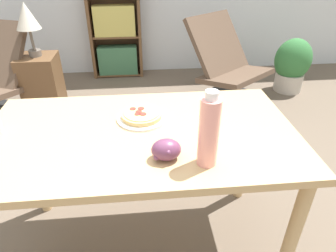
{
  "coord_description": "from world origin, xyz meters",
  "views": [
    {
      "loc": [
        0.13,
        -1.27,
        1.48
      ],
      "look_at": [
        0.23,
        -0.21,
        0.82
      ],
      "focal_mm": 32.0,
      "sensor_mm": 36.0,
      "label": 1
    }
  ],
  "objects_px": {
    "table_lamp": "(27,18)",
    "potted_plant_floor": "(292,65)",
    "drink_bottle": "(209,132)",
    "grape_bunch": "(166,150)",
    "bookshelf": "(114,18)",
    "lounge_chair_far": "(227,79)",
    "pizza_on_plate": "(142,116)",
    "side_table": "(43,85)"
  },
  "relations": [
    {
      "from": "table_lamp",
      "to": "potted_plant_floor",
      "type": "xyz_separation_m",
      "value": [
        2.66,
        0.27,
        -0.61
      ]
    },
    {
      "from": "drink_bottle",
      "to": "table_lamp",
      "type": "relative_size",
      "value": 0.64
    },
    {
      "from": "grape_bunch",
      "to": "drink_bottle",
      "type": "height_order",
      "value": "drink_bottle"
    },
    {
      "from": "grape_bunch",
      "to": "bookshelf",
      "type": "distance_m",
      "value": 2.85
    },
    {
      "from": "lounge_chair_far",
      "to": "potted_plant_floor",
      "type": "relative_size",
      "value": 1.62
    },
    {
      "from": "lounge_chair_far",
      "to": "table_lamp",
      "type": "relative_size",
      "value": 2.08
    },
    {
      "from": "drink_bottle",
      "to": "pizza_on_plate",
      "type": "bearing_deg",
      "value": 123.6
    },
    {
      "from": "side_table",
      "to": "grape_bunch",
      "type": "bearing_deg",
      "value": -61.03
    },
    {
      "from": "grape_bunch",
      "to": "lounge_chair_far",
      "type": "height_order",
      "value": "lounge_chair_far"
    },
    {
      "from": "grape_bunch",
      "to": "table_lamp",
      "type": "distance_m",
      "value": 2.15
    },
    {
      "from": "lounge_chair_far",
      "to": "potted_plant_floor",
      "type": "bearing_deg",
      "value": -18.24
    },
    {
      "from": "drink_bottle",
      "to": "potted_plant_floor",
      "type": "distance_m",
      "value": 2.7
    },
    {
      "from": "lounge_chair_far",
      "to": "bookshelf",
      "type": "relative_size",
      "value": 0.66
    },
    {
      "from": "lounge_chair_far",
      "to": "table_lamp",
      "type": "height_order",
      "value": "table_lamp"
    },
    {
      "from": "side_table",
      "to": "potted_plant_floor",
      "type": "height_order",
      "value": "potted_plant_floor"
    },
    {
      "from": "grape_bunch",
      "to": "lounge_chair_far",
      "type": "distance_m",
      "value": 2.11
    },
    {
      "from": "bookshelf",
      "to": "lounge_chair_far",
      "type": "bearing_deg",
      "value": -39.26
    },
    {
      "from": "lounge_chair_far",
      "to": "side_table",
      "type": "distance_m",
      "value": 1.84
    },
    {
      "from": "side_table",
      "to": "potted_plant_floor",
      "type": "xyz_separation_m",
      "value": [
        2.66,
        0.27,
        0.01
      ]
    },
    {
      "from": "pizza_on_plate",
      "to": "bookshelf",
      "type": "distance_m",
      "value": 2.52
    },
    {
      "from": "grape_bunch",
      "to": "potted_plant_floor",
      "type": "bearing_deg",
      "value": 53.06
    },
    {
      "from": "pizza_on_plate",
      "to": "drink_bottle",
      "type": "bearing_deg",
      "value": -56.4
    },
    {
      "from": "side_table",
      "to": "table_lamp",
      "type": "bearing_deg",
      "value": 90.0
    },
    {
      "from": "side_table",
      "to": "table_lamp",
      "type": "xyz_separation_m",
      "value": [
        0.0,
        0.0,
        0.63
      ]
    },
    {
      "from": "bookshelf",
      "to": "table_lamp",
      "type": "height_order",
      "value": "bookshelf"
    },
    {
      "from": "potted_plant_floor",
      "to": "table_lamp",
      "type": "bearing_deg",
      "value": -174.13
    },
    {
      "from": "pizza_on_plate",
      "to": "bookshelf",
      "type": "height_order",
      "value": "bookshelf"
    },
    {
      "from": "lounge_chair_far",
      "to": "bookshelf",
      "type": "distance_m",
      "value": 1.56
    },
    {
      "from": "potted_plant_floor",
      "to": "grape_bunch",
      "type": "bearing_deg",
      "value": -126.94
    },
    {
      "from": "table_lamp",
      "to": "potted_plant_floor",
      "type": "relative_size",
      "value": 0.78
    },
    {
      "from": "lounge_chair_far",
      "to": "potted_plant_floor",
      "type": "distance_m",
      "value": 0.86
    },
    {
      "from": "grape_bunch",
      "to": "bookshelf",
      "type": "bearing_deg",
      "value": 97.25
    },
    {
      "from": "potted_plant_floor",
      "to": "side_table",
      "type": "bearing_deg",
      "value": -174.13
    },
    {
      "from": "drink_bottle",
      "to": "side_table",
      "type": "distance_m",
      "value": 2.34
    },
    {
      "from": "grape_bunch",
      "to": "drink_bottle",
      "type": "xyz_separation_m",
      "value": [
        0.15,
        -0.04,
        0.1
      ]
    },
    {
      "from": "bookshelf",
      "to": "table_lamp",
      "type": "relative_size",
      "value": 3.17
    },
    {
      "from": "grape_bunch",
      "to": "side_table",
      "type": "relative_size",
      "value": 0.2
    },
    {
      "from": "drink_bottle",
      "to": "potted_plant_floor",
      "type": "relative_size",
      "value": 0.5
    },
    {
      "from": "grape_bunch",
      "to": "drink_bottle",
      "type": "distance_m",
      "value": 0.18
    },
    {
      "from": "pizza_on_plate",
      "to": "lounge_chair_far",
      "type": "bearing_deg",
      "value": 60.25
    },
    {
      "from": "pizza_on_plate",
      "to": "side_table",
      "type": "bearing_deg",
      "value": 121.41
    },
    {
      "from": "pizza_on_plate",
      "to": "drink_bottle",
      "type": "distance_m",
      "value": 0.45
    }
  ]
}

